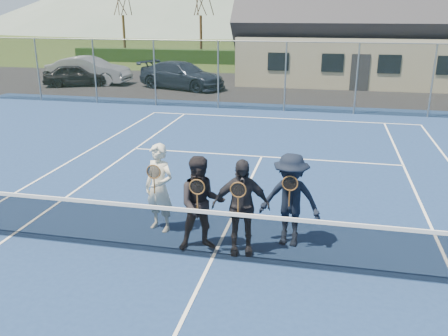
% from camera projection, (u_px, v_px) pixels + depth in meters
% --- Properties ---
extents(ground, '(220.00, 220.00, 0.00)m').
position_uv_depth(ground, '(295.00, 89.00, 27.08)').
color(ground, '#2D4017').
rests_on(ground, ground).
extents(court_surface, '(30.00, 30.00, 0.02)m').
position_uv_depth(court_surface, '(212.00, 259.00, 8.55)').
color(court_surface, navy).
rests_on(court_surface, ground).
extents(tarmac_carpark, '(40.00, 12.00, 0.01)m').
position_uv_depth(tarmac_carpark, '(227.00, 86.00, 27.89)').
color(tarmac_carpark, black).
rests_on(tarmac_carpark, ground).
extents(hedge_row, '(40.00, 1.20, 1.10)m').
position_uv_depth(hedge_row, '(306.00, 59.00, 38.02)').
color(hedge_row, '#1A3210').
rests_on(hedge_row, ground).
extents(car_a, '(3.99, 2.85, 1.26)m').
position_uv_depth(car_a, '(76.00, 75.00, 27.84)').
color(car_a, black).
rests_on(car_a, ground).
extents(car_b, '(4.95, 1.84, 1.62)m').
position_uv_depth(car_b, '(89.00, 70.00, 28.57)').
color(car_b, '#9799A0').
rests_on(car_b, ground).
extents(car_c, '(5.57, 3.64, 1.50)m').
position_uv_depth(car_c, '(182.00, 75.00, 26.89)').
color(car_c, '#1B2436').
rests_on(car_c, ground).
extents(court_markings, '(11.03, 23.83, 0.01)m').
position_uv_depth(court_markings, '(212.00, 258.00, 8.54)').
color(court_markings, white).
rests_on(court_markings, court_surface).
extents(tennis_net, '(11.68, 0.08, 1.10)m').
position_uv_depth(tennis_net, '(212.00, 233.00, 8.38)').
color(tennis_net, slate).
rests_on(tennis_net, ground).
extents(perimeter_fence, '(30.07, 0.07, 3.02)m').
position_uv_depth(perimeter_fence, '(285.00, 77.00, 20.57)').
color(perimeter_fence, slate).
rests_on(perimeter_fence, ground).
extents(clubhouse, '(15.60, 8.20, 7.70)m').
position_uv_depth(clubhouse, '(369.00, 15.00, 28.71)').
color(clubhouse, beige).
rests_on(clubhouse, ground).
extents(player_a, '(0.76, 0.63, 1.80)m').
position_uv_depth(player_a, '(159.00, 188.00, 9.42)').
color(player_a, silver).
rests_on(player_a, court_surface).
extents(player_b, '(1.06, 0.96, 1.80)m').
position_uv_depth(player_b, '(201.00, 204.00, 8.65)').
color(player_b, black).
rests_on(player_b, court_surface).
extents(player_c, '(1.12, 0.65, 1.80)m').
position_uv_depth(player_c, '(241.00, 207.00, 8.51)').
color(player_c, black).
rests_on(player_c, court_surface).
extents(player_d, '(1.25, 0.83, 1.80)m').
position_uv_depth(player_d, '(290.00, 200.00, 8.82)').
color(player_d, black).
rests_on(player_d, court_surface).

